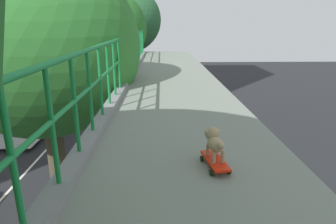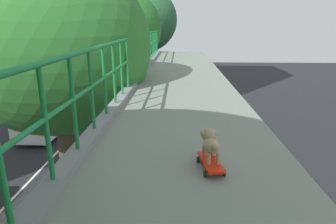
% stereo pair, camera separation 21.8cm
% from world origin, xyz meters
% --- Properties ---
extents(green_railing, '(0.20, 26.61, 1.14)m').
position_xyz_m(green_railing, '(-0.25, 0.00, 6.62)').
color(green_railing, gray).
rests_on(green_railing, overpass_deck).
extents(city_bus, '(2.58, 11.89, 3.23)m').
position_xyz_m(city_bus, '(-8.83, 20.75, 1.83)').
color(city_bus, white).
rests_on(city_bus, ground).
extents(roadside_tree_mid, '(4.89, 4.89, 9.53)m').
position_xyz_m(roadside_tree_mid, '(-2.32, 5.54, 7.17)').
color(roadside_tree_mid, '#473F2D').
rests_on(roadside_tree_mid, ground).
extents(roadside_tree_far, '(4.10, 4.10, 9.54)m').
position_xyz_m(roadside_tree_far, '(-2.15, 14.03, 7.41)').
color(roadside_tree_far, '#533529').
rests_on(roadside_tree_far, ground).
extents(roadside_tree_farthest, '(5.34, 5.34, 10.54)m').
position_xyz_m(roadside_tree_farthest, '(-2.00, 20.50, 8.05)').
color(roadside_tree_farthest, brown).
rests_on(roadside_tree_farthest, ground).
extents(toy_skateboard, '(0.27, 0.50, 0.09)m').
position_xyz_m(toy_skateboard, '(1.20, 0.75, 6.41)').
color(toy_skateboard, red).
rests_on(toy_skateboard, overpass_deck).
extents(small_dog, '(0.20, 0.39, 0.30)m').
position_xyz_m(small_dog, '(1.19, 0.82, 6.61)').
color(small_dog, tan).
rests_on(small_dog, toy_skateboard).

